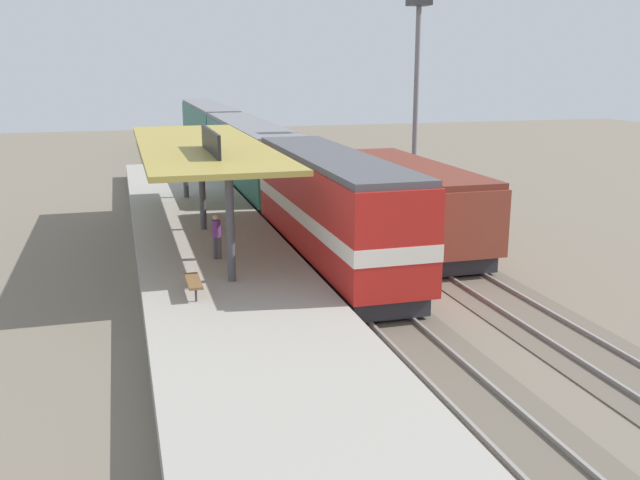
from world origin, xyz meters
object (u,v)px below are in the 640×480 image
object	(u,v)px
passenger_carriage_front	(250,156)
freight_car	(412,202)
locomotive	(331,209)
light_mast	(417,56)
platform_bench	(193,282)
passenger_carriage_rear	(209,128)
person_waiting	(216,234)

from	to	relation	value
passenger_carriage_front	freight_car	xyz separation A→B (m)	(4.60, -15.40, -0.34)
locomotive	light_mast	world-z (taller)	light_mast
platform_bench	passenger_carriage_rear	distance (m)	44.02
light_mast	platform_bench	bearing A→B (deg)	-133.04
platform_bench	person_waiting	size ratio (longest dim) A/B	0.99
freight_car	person_waiting	bearing A→B (deg)	-160.43
platform_bench	person_waiting	world-z (taller)	person_waiting
passenger_carriage_front	light_mast	xyz separation A→B (m)	(7.80, -8.02, 6.08)
passenger_carriage_front	person_waiting	xyz separation A→B (m)	(-4.70, -18.70, -0.46)
passenger_carriage_rear	light_mast	distance (m)	30.47
platform_bench	freight_car	distance (m)	12.95
platform_bench	passenger_carriage_rear	bearing A→B (deg)	82.17
person_waiting	passenger_carriage_front	bearing A→B (deg)	75.90
passenger_carriage_rear	light_mast	xyz separation A→B (m)	(7.80, -28.82, 6.08)
locomotive	passenger_carriage_front	xyz separation A→B (m)	(0.00, 18.00, -0.10)
passenger_carriage_rear	light_mast	bearing A→B (deg)	-74.86
platform_bench	freight_car	bearing A→B (deg)	34.94
freight_car	person_waiting	world-z (taller)	freight_car
passenger_carriage_front	person_waiting	world-z (taller)	passenger_carriage_front
locomotive	light_mast	distance (m)	14.01
person_waiting	light_mast	bearing A→B (deg)	40.51
light_mast	person_waiting	world-z (taller)	light_mast
passenger_carriage_rear	passenger_carriage_front	bearing A→B (deg)	-90.00
locomotive	freight_car	world-z (taller)	locomotive
passenger_carriage_front	light_mast	world-z (taller)	light_mast
passenger_carriage_rear	person_waiting	xyz separation A→B (m)	(-4.70, -39.50, -0.46)
passenger_carriage_rear	freight_car	xyz separation A→B (m)	(4.60, -36.20, -0.34)
locomotive	light_mast	size ratio (longest dim) A/B	1.23
passenger_carriage_front	light_mast	size ratio (longest dim) A/B	1.71
passenger_carriage_rear	locomotive	bearing A→B (deg)	-90.00
passenger_carriage_front	passenger_carriage_rear	world-z (taller)	same
platform_bench	passenger_carriage_front	world-z (taller)	passenger_carriage_front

